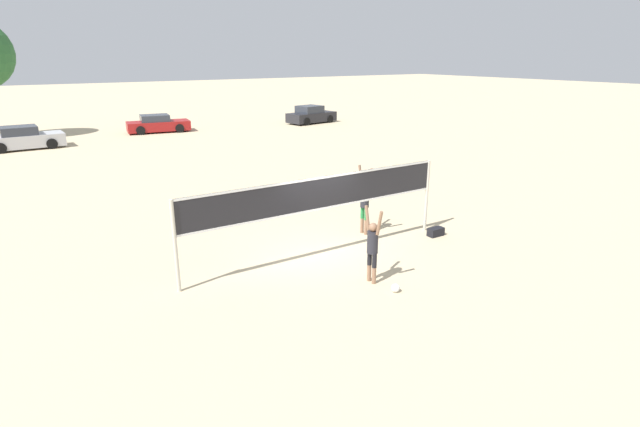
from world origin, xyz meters
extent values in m
plane|color=#C6B28C|center=(0.00, 0.00, 0.00)|extent=(200.00, 200.00, 0.00)
cylinder|color=beige|center=(-4.15, 0.00, 1.18)|extent=(0.10, 0.10, 2.37)
cylinder|color=beige|center=(4.15, 0.00, 1.18)|extent=(0.10, 0.10, 2.37)
cube|color=black|center=(0.00, 0.00, 1.89)|extent=(8.21, 0.02, 0.96)
cube|color=white|center=(0.00, 0.00, 2.34)|extent=(8.21, 0.03, 0.06)
cube|color=white|center=(0.00, 0.00, 1.44)|extent=(8.21, 0.03, 0.06)
cylinder|color=#8C664C|center=(0.18, -2.27, 0.22)|extent=(0.11, 0.11, 0.45)
cylinder|color=black|center=(0.18, -2.27, 0.63)|extent=(0.12, 0.12, 0.37)
cylinder|color=#8C664C|center=(0.18, -2.07, 0.22)|extent=(0.11, 0.11, 0.45)
cylinder|color=black|center=(0.18, -2.07, 0.63)|extent=(0.12, 0.12, 0.37)
cylinder|color=#26262D|center=(0.18, -2.17, 1.10)|extent=(0.28, 0.28, 0.57)
sphere|color=#8C664C|center=(0.18, -2.17, 1.50)|extent=(0.22, 0.22, 0.22)
cylinder|color=#8C664C|center=(0.18, -2.41, 1.67)|extent=(0.08, 0.21, 0.65)
cylinder|color=#8C664C|center=(0.18, -1.93, 1.67)|extent=(0.08, 0.21, 0.65)
cylinder|color=#8C664C|center=(2.25, 0.93, 0.25)|extent=(0.11, 0.11, 0.50)
cylinder|color=#267F3F|center=(2.25, 0.93, 0.71)|extent=(0.12, 0.12, 0.41)
cylinder|color=#8C664C|center=(2.25, 0.73, 0.25)|extent=(0.11, 0.11, 0.50)
cylinder|color=#267F3F|center=(2.25, 0.73, 0.71)|extent=(0.12, 0.12, 0.41)
cylinder|color=#26262D|center=(2.25, 0.83, 1.23)|extent=(0.28, 0.28, 0.64)
sphere|color=#8C664C|center=(2.25, 0.83, 1.68)|extent=(0.25, 0.25, 0.25)
cylinder|color=#8C664C|center=(2.25, 1.08, 1.88)|extent=(0.08, 0.23, 0.72)
cylinder|color=#8C664C|center=(2.25, 0.59, 1.88)|extent=(0.08, 0.23, 0.72)
sphere|color=white|center=(0.32, -2.94, 0.11)|extent=(0.21, 0.21, 0.21)
cube|color=black|center=(4.07, -0.60, 0.13)|extent=(0.53, 0.29, 0.27)
cube|color=#232328|center=(15.29, 25.05, 0.51)|extent=(4.45, 2.48, 0.76)
cube|color=#2D333D|center=(15.08, 25.01, 1.18)|extent=(2.14, 1.97, 0.58)
cylinder|color=black|center=(16.44, 26.11, 0.32)|extent=(0.67, 0.32, 0.64)
cylinder|color=black|center=(16.72, 24.40, 0.32)|extent=(0.67, 0.32, 0.64)
cylinder|color=black|center=(13.86, 25.70, 0.32)|extent=(0.67, 0.32, 0.64)
cylinder|color=black|center=(14.14, 23.98, 0.32)|extent=(0.67, 0.32, 0.64)
cube|color=#B7B7BC|center=(-6.01, 24.29, 0.51)|extent=(4.47, 2.03, 0.77)
cube|color=#2D333D|center=(-6.23, 24.28, 1.16)|extent=(2.05, 1.78, 0.52)
cylinder|color=black|center=(-4.69, 25.22, 0.32)|extent=(0.65, 0.25, 0.64)
cylinder|color=black|center=(-4.61, 23.47, 0.32)|extent=(0.65, 0.25, 0.64)
cylinder|color=black|center=(-7.34, 23.35, 0.32)|extent=(0.65, 0.25, 0.64)
cube|color=maroon|center=(2.90, 26.84, 0.47)|extent=(4.68, 2.39, 0.69)
cube|color=#2D333D|center=(2.68, 26.87, 1.06)|extent=(2.22, 1.90, 0.48)
cylinder|color=black|center=(4.39, 27.49, 0.32)|extent=(0.66, 0.31, 0.64)
cylinder|color=black|center=(4.15, 25.81, 0.32)|extent=(0.66, 0.31, 0.64)
cylinder|color=black|center=(1.64, 27.88, 0.32)|extent=(0.66, 0.31, 0.64)
cylinder|color=black|center=(1.40, 26.20, 0.32)|extent=(0.66, 0.31, 0.64)
camera|label=1|loc=(-7.29, -11.30, 5.61)|focal=28.00mm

